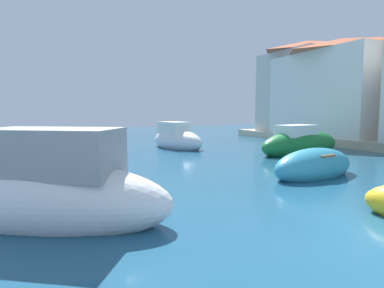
{
  "coord_description": "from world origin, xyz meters",
  "views": [
    {
      "loc": [
        -5.95,
        -3.51,
        2.23
      ],
      "look_at": [
        0.54,
        11.12,
        0.58
      ],
      "focal_mm": 30.69,
      "sensor_mm": 36.0,
      "label": 1
    }
  ],
  "objects_px": {
    "moored_boat_3": "(314,166)",
    "waterfront_building_annex": "(340,86)",
    "moored_boat_9": "(177,140)",
    "moored_boat_2": "(105,150)",
    "waterfront_building_far": "(305,86)",
    "moored_boat_1": "(36,192)",
    "moored_boat_0": "(301,144)"
  },
  "relations": [
    {
      "from": "moored_boat_0",
      "to": "moored_boat_3",
      "type": "distance_m",
      "value": 6.2
    },
    {
      "from": "moored_boat_9",
      "to": "moored_boat_3",
      "type": "bearing_deg",
      "value": -8.92
    },
    {
      "from": "moored_boat_1",
      "to": "moored_boat_3",
      "type": "xyz_separation_m",
      "value": [
        8.44,
        1.17,
        -0.26
      ]
    },
    {
      "from": "moored_boat_2",
      "to": "moored_boat_3",
      "type": "height_order",
      "value": "moored_boat_2"
    },
    {
      "from": "moored_boat_0",
      "to": "waterfront_building_far",
      "type": "bearing_deg",
      "value": 35.52
    },
    {
      "from": "waterfront_building_annex",
      "to": "moored_boat_3",
      "type": "bearing_deg",
      "value": -140.93
    },
    {
      "from": "moored_boat_9",
      "to": "waterfront_building_far",
      "type": "relative_size",
      "value": 0.61
    },
    {
      "from": "moored_boat_0",
      "to": "moored_boat_2",
      "type": "height_order",
      "value": "moored_boat_0"
    },
    {
      "from": "moored_boat_0",
      "to": "moored_boat_1",
      "type": "distance_m",
      "value": 13.68
    },
    {
      "from": "moored_boat_3",
      "to": "moored_boat_9",
      "type": "distance_m",
      "value": 9.76
    },
    {
      "from": "moored_boat_9",
      "to": "waterfront_building_far",
      "type": "xyz_separation_m",
      "value": [
        11.95,
        2.47,
        3.63
      ]
    },
    {
      "from": "moored_boat_1",
      "to": "moored_boat_2",
      "type": "relative_size",
      "value": 1.38
    },
    {
      "from": "moored_boat_2",
      "to": "waterfront_building_far",
      "type": "height_order",
      "value": "waterfront_building_far"
    },
    {
      "from": "waterfront_building_annex",
      "to": "waterfront_building_far",
      "type": "bearing_deg",
      "value": 90.0
    },
    {
      "from": "moored_boat_0",
      "to": "moored_boat_1",
      "type": "relative_size",
      "value": 1.0
    },
    {
      "from": "moored_boat_9",
      "to": "waterfront_building_far",
      "type": "distance_m",
      "value": 12.73
    },
    {
      "from": "moored_boat_2",
      "to": "moored_boat_3",
      "type": "relative_size",
      "value": 1.11
    },
    {
      "from": "moored_boat_0",
      "to": "moored_boat_9",
      "type": "xyz_separation_m",
      "value": [
        -5.02,
        4.82,
        0.01
      ]
    },
    {
      "from": "moored_boat_2",
      "to": "moored_boat_1",
      "type": "bearing_deg",
      "value": 168.97
    },
    {
      "from": "moored_boat_9",
      "to": "moored_boat_1",
      "type": "bearing_deg",
      "value": -49.65
    },
    {
      "from": "moored_boat_1",
      "to": "moored_boat_9",
      "type": "bearing_deg",
      "value": -91.0
    },
    {
      "from": "moored_boat_3",
      "to": "moored_boat_1",
      "type": "bearing_deg",
      "value": 177.58
    },
    {
      "from": "moored_boat_2",
      "to": "waterfront_building_annex",
      "type": "xyz_separation_m",
      "value": [
        16.46,
        1.35,
        3.52
      ]
    },
    {
      "from": "moored_boat_3",
      "to": "waterfront_building_annex",
      "type": "relative_size",
      "value": 0.44
    },
    {
      "from": "moored_boat_1",
      "to": "waterfront_building_far",
      "type": "bearing_deg",
      "value": -112.5
    },
    {
      "from": "moored_boat_0",
      "to": "moored_boat_3",
      "type": "xyz_separation_m",
      "value": [
        -3.83,
        -4.87,
        -0.15
      ]
    },
    {
      "from": "moored_boat_1",
      "to": "moored_boat_2",
      "type": "bearing_deg",
      "value": -75.01
    },
    {
      "from": "moored_boat_2",
      "to": "waterfront_building_annex",
      "type": "bearing_deg",
      "value": -78.61
    },
    {
      "from": "moored_boat_0",
      "to": "waterfront_building_annex",
      "type": "bearing_deg",
      "value": 18.25
    },
    {
      "from": "moored_boat_3",
      "to": "moored_boat_9",
      "type": "bearing_deg",
      "value": 86.67
    },
    {
      "from": "moored_boat_1",
      "to": "moored_boat_9",
      "type": "height_order",
      "value": "moored_boat_1"
    },
    {
      "from": "waterfront_building_far",
      "to": "moored_boat_2",
      "type": "bearing_deg",
      "value": -163.85
    }
  ]
}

